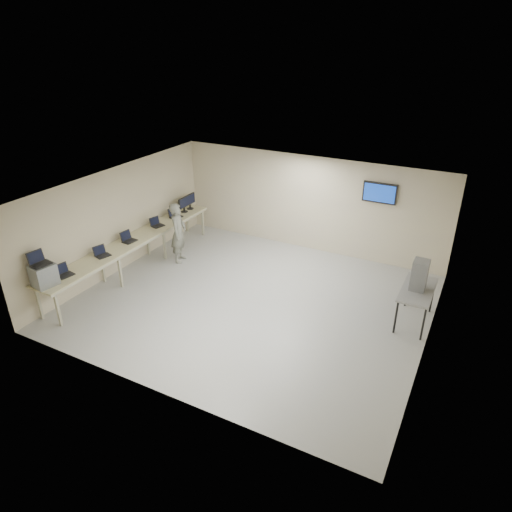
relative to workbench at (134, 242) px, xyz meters
The scene contains 14 objects.
room 3.67m from the workbench, ahead, with size 8.01×7.01×2.81m.
workbench is the anchor object (origin of this frame).
equipment_box 2.77m from the workbench, 91.31° to the right, with size 0.41×0.47×0.49m, color gray.
laptop_on_box 2.83m from the workbench, 92.54° to the right, with size 0.36×0.42×0.30m.
laptop_0 2.26m from the workbench, 91.75° to the right, with size 0.34×0.39×0.27m.
laptop_1 1.12m from the workbench, 91.90° to the right, with size 0.36×0.39×0.26m.
laptop_2 0.20m from the workbench, 112.83° to the right, with size 0.32×0.38×0.28m.
laptop_3 1.06m from the workbench, 93.08° to the left, with size 0.34×0.38×0.26m.
laptop_4 1.86m from the workbench, 90.32° to the left, with size 0.34×0.39×0.27m.
monitor_near 2.36m from the workbench, 90.28° to the left, with size 0.21×0.47×0.47m.
monitor_far 2.67m from the workbench, 90.24° to the left, with size 0.21×0.48×0.48m.
soldier 1.25m from the workbench, 54.18° to the left, with size 0.63×0.41×1.72m, color slate.
side_table 7.25m from the workbench, ahead, with size 0.66×1.42×0.85m.
storage_bins 7.24m from the workbench, ahead, with size 0.32×0.36×0.68m.
Camera 1 is at (4.44, -8.30, 5.89)m, focal length 32.00 mm.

